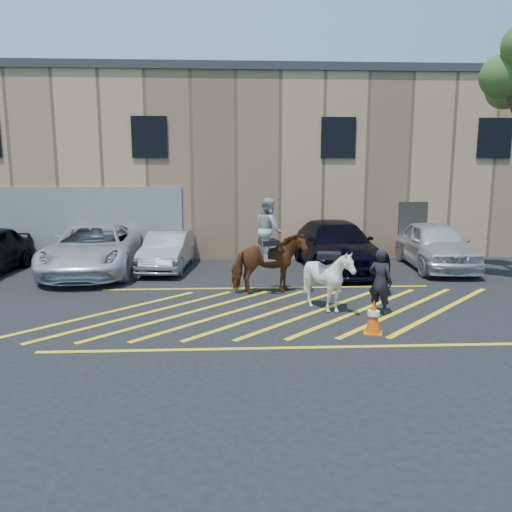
{
  "coord_description": "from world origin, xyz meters",
  "views": [
    {
      "loc": [
        -1.04,
        -11.96,
        3.4
      ],
      "look_at": [
        -0.43,
        0.2,
        1.3
      ],
      "focal_mm": 35.0,
      "sensor_mm": 36.0,
      "label": 1
    }
  ],
  "objects_px": {
    "car_blue_suv": "(336,245)",
    "handler": "(380,282)",
    "car_white_pickup": "(94,249)",
    "car_silver_sedan": "(168,251)",
    "mounted_bay": "(269,255)",
    "traffic_cone": "(373,317)",
    "saddled_white": "(328,280)",
    "car_white_suv": "(435,245)"
  },
  "relations": [
    {
      "from": "handler",
      "to": "mounted_bay",
      "type": "distance_m",
      "value": 3.32
    },
    {
      "from": "car_white_pickup",
      "to": "saddled_white",
      "type": "xyz_separation_m",
      "value": [
        6.93,
        -4.97,
        -0.03
      ]
    },
    {
      "from": "car_blue_suv",
      "to": "car_white_pickup",
      "type": "bearing_deg",
      "value": 178.41
    },
    {
      "from": "car_blue_suv",
      "to": "handler",
      "type": "height_order",
      "value": "car_blue_suv"
    },
    {
      "from": "car_white_pickup",
      "to": "handler",
      "type": "height_order",
      "value": "car_white_pickup"
    },
    {
      "from": "car_white_pickup",
      "to": "traffic_cone",
      "type": "height_order",
      "value": "car_white_pickup"
    },
    {
      "from": "handler",
      "to": "car_white_suv",
      "type": "bearing_deg",
      "value": -84.05
    },
    {
      "from": "car_white_pickup",
      "to": "car_silver_sedan",
      "type": "bearing_deg",
      "value": 7.94
    },
    {
      "from": "car_white_suv",
      "to": "saddled_white",
      "type": "height_order",
      "value": "car_white_suv"
    },
    {
      "from": "mounted_bay",
      "to": "saddled_white",
      "type": "relative_size",
      "value": 1.66
    },
    {
      "from": "mounted_bay",
      "to": "car_silver_sedan",
      "type": "bearing_deg",
      "value": 131.8
    },
    {
      "from": "handler",
      "to": "car_blue_suv",
      "type": "bearing_deg",
      "value": -52.07
    },
    {
      "from": "car_silver_sedan",
      "to": "saddled_white",
      "type": "xyz_separation_m",
      "value": [
        4.54,
        -5.45,
        0.13
      ]
    },
    {
      "from": "mounted_bay",
      "to": "saddled_white",
      "type": "height_order",
      "value": "mounted_bay"
    },
    {
      "from": "car_white_pickup",
      "to": "mounted_bay",
      "type": "distance_m",
      "value": 6.44
    },
    {
      "from": "car_white_pickup",
      "to": "handler",
      "type": "bearing_deg",
      "value": -36.63
    },
    {
      "from": "handler",
      "to": "traffic_cone",
      "type": "bearing_deg",
      "value": 107.68
    },
    {
      "from": "car_white_pickup",
      "to": "mounted_bay",
      "type": "xyz_separation_m",
      "value": [
        5.62,
        -3.14,
        0.27
      ]
    },
    {
      "from": "car_blue_suv",
      "to": "car_white_suv",
      "type": "relative_size",
      "value": 1.17
    },
    {
      "from": "car_silver_sedan",
      "to": "car_white_suv",
      "type": "xyz_separation_m",
      "value": [
        9.33,
        -0.24,
        0.17
      ]
    },
    {
      "from": "car_blue_suv",
      "to": "traffic_cone",
      "type": "bearing_deg",
      "value": -99.16
    },
    {
      "from": "car_white_pickup",
      "to": "traffic_cone",
      "type": "xyz_separation_m",
      "value": [
        7.56,
        -6.71,
        -0.44
      ]
    },
    {
      "from": "car_white_pickup",
      "to": "saddled_white",
      "type": "relative_size",
      "value": 3.62
    },
    {
      "from": "car_white_pickup",
      "to": "saddled_white",
      "type": "height_order",
      "value": "car_white_pickup"
    },
    {
      "from": "car_white_pickup",
      "to": "saddled_white",
      "type": "distance_m",
      "value": 8.53
    },
    {
      "from": "car_white_pickup",
      "to": "car_blue_suv",
      "type": "relative_size",
      "value": 1.04
    },
    {
      "from": "car_white_pickup",
      "to": "handler",
      "type": "relative_size",
      "value": 3.68
    },
    {
      "from": "car_white_suv",
      "to": "handler",
      "type": "height_order",
      "value": "car_white_suv"
    },
    {
      "from": "handler",
      "to": "car_white_pickup",
      "type": "bearing_deg",
      "value": 5.8
    },
    {
      "from": "car_white_pickup",
      "to": "car_white_suv",
      "type": "distance_m",
      "value": 11.72
    },
    {
      "from": "car_silver_sedan",
      "to": "car_white_suv",
      "type": "relative_size",
      "value": 0.82
    },
    {
      "from": "car_white_suv",
      "to": "car_silver_sedan",
      "type": "bearing_deg",
      "value": -176.89
    },
    {
      "from": "saddled_white",
      "to": "traffic_cone",
      "type": "xyz_separation_m",
      "value": [
        0.63,
        -1.74,
        -0.41
      ]
    },
    {
      "from": "car_silver_sedan",
      "to": "car_white_suv",
      "type": "height_order",
      "value": "car_white_suv"
    },
    {
      "from": "car_white_suv",
      "to": "traffic_cone",
      "type": "bearing_deg",
      "value": -116.33
    },
    {
      "from": "car_blue_suv",
      "to": "handler",
      "type": "relative_size",
      "value": 3.55
    },
    {
      "from": "mounted_bay",
      "to": "traffic_cone",
      "type": "height_order",
      "value": "mounted_bay"
    },
    {
      "from": "car_white_pickup",
      "to": "traffic_cone",
      "type": "relative_size",
      "value": 7.99
    },
    {
      "from": "car_silver_sedan",
      "to": "handler",
      "type": "xyz_separation_m",
      "value": [
        5.72,
        -5.79,
        0.14
      ]
    },
    {
      "from": "car_silver_sedan",
      "to": "saddled_white",
      "type": "bearing_deg",
      "value": -45.84
    },
    {
      "from": "handler",
      "to": "saddled_white",
      "type": "distance_m",
      "value": 1.22
    },
    {
      "from": "handler",
      "to": "mounted_bay",
      "type": "bearing_deg",
      "value": -2.15
    }
  ]
}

